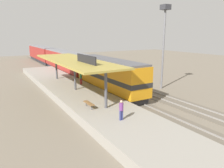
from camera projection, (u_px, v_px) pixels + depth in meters
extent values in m
plane|color=#706656|center=(119.00, 90.00, 30.78)|extent=(120.00, 120.00, 0.00)
cube|color=#5F5649|center=(107.00, 91.00, 29.78)|extent=(3.20, 110.00, 0.04)
cube|color=gray|center=(102.00, 92.00, 29.41)|extent=(0.10, 110.00, 0.16)
cube|color=gray|center=(111.00, 90.00, 30.13)|extent=(0.10, 110.00, 0.16)
cube|color=#5F5649|center=(134.00, 87.00, 32.07)|extent=(3.20, 110.00, 0.04)
cube|color=gray|center=(130.00, 88.00, 31.70)|extent=(0.10, 110.00, 0.16)
cube|color=gray|center=(138.00, 86.00, 32.41)|extent=(0.10, 110.00, 0.16)
cube|color=gray|center=(76.00, 93.00, 27.40)|extent=(6.00, 44.00, 0.90)
cylinder|color=#47474C|center=(106.00, 90.00, 20.19)|extent=(0.28, 0.28, 3.60)
cylinder|color=#47474C|center=(75.00, 76.00, 26.89)|extent=(0.28, 0.28, 3.60)
cylinder|color=#47474C|center=(56.00, 67.00, 33.59)|extent=(0.28, 0.28, 3.60)
cube|color=#A38E3D|center=(74.00, 61.00, 26.45)|extent=(5.20, 18.00, 0.20)
cube|color=black|center=(86.00, 59.00, 23.31)|extent=(0.12, 4.80, 0.90)
cylinder|color=#333338|center=(92.00, 108.00, 20.03)|extent=(0.07, 0.07, 0.42)
cylinder|color=#333338|center=(86.00, 104.00, 21.12)|extent=(0.07, 0.07, 0.42)
cube|color=brown|center=(89.00, 103.00, 20.52)|extent=(0.44, 1.70, 0.08)
cube|color=#28282D|center=(109.00, 89.00, 29.25)|extent=(2.60, 13.60, 0.70)
cube|color=orange|center=(109.00, 74.00, 28.77)|extent=(2.90, 14.40, 3.50)
cube|color=#515156|center=(109.00, 60.00, 28.34)|extent=(2.78, 14.11, 0.24)
cube|color=#282828|center=(109.00, 76.00, 28.83)|extent=(2.93, 14.43, 0.56)
cube|color=#28282D|center=(66.00, 70.00, 44.32)|extent=(2.60, 19.20, 0.70)
cube|color=maroon|center=(65.00, 60.00, 43.86)|extent=(2.90, 20.00, 3.30)
cube|color=slate|center=(65.00, 52.00, 43.46)|extent=(2.78, 19.60, 0.24)
cube|color=#28282D|center=(42.00, 60.00, 61.74)|extent=(2.60, 19.20, 0.70)
cube|color=maroon|center=(41.00, 53.00, 61.28)|extent=(2.90, 20.00, 3.30)
cube|color=slate|center=(41.00, 47.00, 60.88)|extent=(2.78, 19.60, 0.24)
cylinder|color=slate|center=(163.00, 51.00, 30.35)|extent=(0.28, 0.28, 11.00)
cube|color=#333338|center=(166.00, 7.00, 29.01)|extent=(1.10, 1.10, 0.70)
cylinder|color=navy|center=(120.00, 115.00, 17.55)|extent=(0.16, 0.16, 0.84)
cylinder|color=navy|center=(122.00, 115.00, 17.64)|extent=(0.16, 0.16, 0.84)
cylinder|color=#663375|center=(121.00, 107.00, 17.42)|extent=(0.34, 0.34, 0.64)
sphere|color=tan|center=(121.00, 102.00, 17.32)|extent=(0.23, 0.23, 0.23)
cylinder|color=maroon|center=(80.00, 81.00, 30.10)|extent=(0.16, 0.16, 0.84)
cylinder|color=maroon|center=(82.00, 81.00, 30.19)|extent=(0.16, 0.16, 0.84)
cylinder|color=#23603D|center=(81.00, 76.00, 29.98)|extent=(0.34, 0.34, 0.64)
sphere|color=tan|center=(81.00, 73.00, 29.88)|extent=(0.23, 0.23, 0.23)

